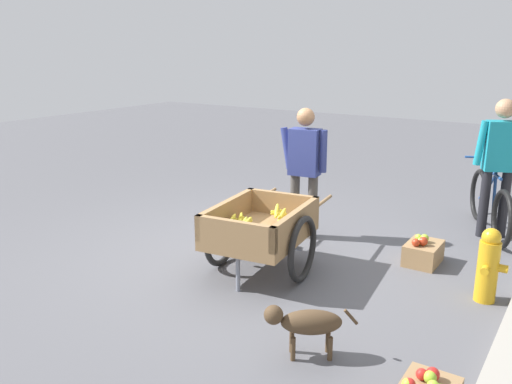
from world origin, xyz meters
The scene contains 8 objects.
ground_plane centered at (0.00, 0.00, 0.00)m, with size 24.00×24.00×0.00m, color #56565B.
fruit_cart centered at (0.35, 0.31, 0.43)m, with size 1.73×1.01×0.69m.
vendor_person centered at (-0.80, 0.17, 0.89)m, with size 0.24×0.56×1.51m.
bicycle centered at (-2.15, 1.96, 0.35)m, with size 1.53×0.78×0.85m.
cyclist_person centered at (-2.01, 2.02, 0.96)m, with size 0.32×0.52×1.61m.
dog centered at (1.42, 1.38, 0.27)m, with size 0.42×0.58×0.40m.
fire_hydrant centered at (-0.22, 2.30, 0.33)m, with size 0.25×0.25×0.67m.
apple_crate centered at (-0.76, 1.59, 0.12)m, with size 0.44×0.32×0.31m.
Camera 1 is at (4.46, 2.95, 2.16)m, focal length 37.36 mm.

